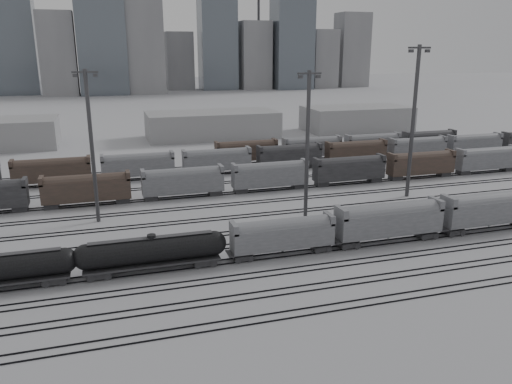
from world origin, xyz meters
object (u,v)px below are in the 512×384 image
object	(u,v)px
hopper_car_a	(283,234)
hopper_car_b	(389,219)
hopper_car_c	(491,208)
light_mast_c	(307,144)
tank_car_b	(152,251)

from	to	relation	value
hopper_car_a	hopper_car_b	size ratio (longest dim) A/B	0.88
hopper_car_a	hopper_car_c	bearing A→B (deg)	0.00
hopper_car_a	hopper_car_b	world-z (taller)	hopper_car_b
hopper_car_c	light_mast_c	size ratio (longest dim) A/B	0.68
hopper_car_b	hopper_car_c	distance (m)	17.40
tank_car_b	hopper_car_a	size ratio (longest dim) A/B	1.33
tank_car_b	hopper_car_b	bearing A→B (deg)	-0.00
tank_car_b	hopper_car_a	world-z (taller)	hopper_car_a
hopper_car_b	hopper_car_a	bearing A→B (deg)	180.00
tank_car_b	hopper_car_c	size ratio (longest dim) A/B	1.16
tank_car_b	hopper_car_c	bearing A→B (deg)	0.00
hopper_car_a	hopper_car_b	bearing A→B (deg)	-0.00
hopper_car_a	hopper_car_b	xyz separation A→B (m)	(15.99, -0.00, 0.41)
hopper_car_b	hopper_car_c	size ratio (longest dim) A/B	0.98
hopper_car_c	light_mast_c	bearing A→B (deg)	154.65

